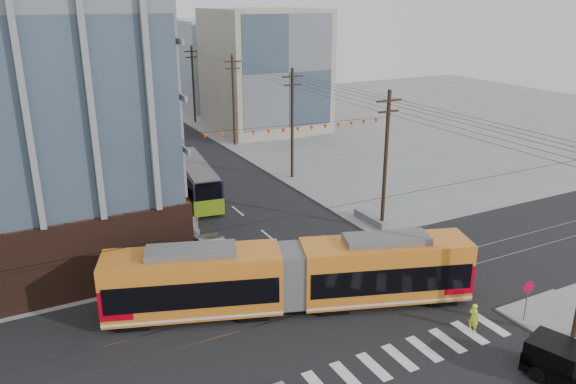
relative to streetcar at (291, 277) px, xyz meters
name	(u,v)px	position (x,y,z in m)	size (l,w,h in m)	color
ground	(377,325)	(3.40, -3.89, -2.04)	(160.00, 160.00, 0.00)	slate
bg_bldg_ne_near	(264,70)	(19.40, 44.11, 5.96)	(14.00, 14.00, 16.00)	gray
bg_bldg_nw_far	(9,50)	(-10.60, 68.11, 7.96)	(16.00, 18.00, 20.00)	gray
bg_bldg_ne_far	(224,63)	(21.40, 64.11, 4.96)	(16.00, 16.00, 14.00)	#8C99A5
utility_pole_far	(193,85)	(11.90, 52.11, 3.46)	(0.30, 0.30, 11.00)	black
streetcar	(291,277)	(0.00, 0.00, 0.00)	(21.19, 2.98, 4.08)	orange
city_bus	(195,179)	(1.40, 21.30, -0.37)	(2.56, 11.80, 3.34)	black
parked_car_silver	(211,248)	(-1.84, 8.38, -1.22)	(1.74, 4.99, 1.64)	#A6A9B6
parked_car_white	(187,225)	(-1.88, 13.65, -1.40)	(1.79, 4.41, 1.28)	#B7B5B4
parked_car_grey	(161,196)	(-1.85, 21.18, -1.37)	(2.24, 4.85, 1.35)	#575966
pedestrian	(474,317)	(7.66, -6.80, -1.20)	(0.61, 0.40, 1.68)	#E4FF2F
stop_sign	(526,303)	(10.83, -7.52, -0.82)	(0.74, 0.74, 2.44)	#BB072A
jersey_barrier	(370,220)	(11.70, 8.40, -1.66)	(0.86, 3.81, 0.76)	gray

